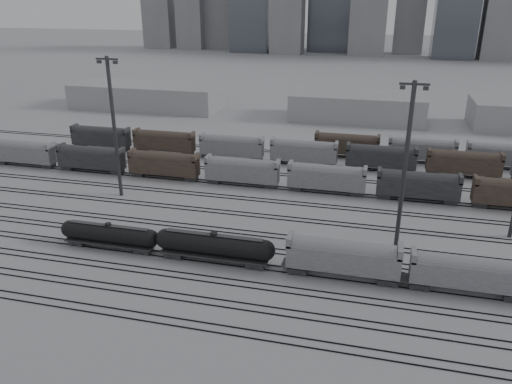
% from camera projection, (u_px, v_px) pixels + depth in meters
% --- Properties ---
extents(ground, '(900.00, 900.00, 0.00)m').
position_uv_depth(ground, '(243.00, 268.00, 70.68)').
color(ground, '#B0B0B5').
rests_on(ground, ground).
extents(tracks, '(220.00, 71.50, 0.16)m').
position_uv_depth(tracks, '(270.00, 218.00, 86.41)').
color(tracks, black).
rests_on(tracks, ground).
extents(tank_car_a, '(16.06, 2.68, 3.97)m').
position_uv_depth(tank_car_a, '(109.00, 234.00, 75.55)').
color(tank_car_a, black).
rests_on(tank_car_a, ground).
extents(tank_car_b, '(17.94, 2.99, 4.43)m').
position_uv_depth(tank_car_b, '(214.00, 245.00, 71.65)').
color(tank_car_b, black).
rests_on(tank_car_b, ground).
extents(hopper_car_a, '(15.30, 3.04, 5.47)m').
position_uv_depth(hopper_car_a, '(343.00, 256.00, 67.20)').
color(hopper_car_a, black).
rests_on(hopper_car_a, ground).
extents(hopper_car_b, '(14.43, 2.87, 5.16)m').
position_uv_depth(hopper_car_b, '(468.00, 272.00, 63.68)').
color(hopper_car_b, black).
rests_on(hopper_car_b, ground).
extents(light_mast_b, '(4.19, 0.67, 26.17)m').
position_uv_depth(light_mast_b, '(114.00, 125.00, 91.22)').
color(light_mast_b, '#333336').
rests_on(light_mast_b, ground).
extents(light_mast_c, '(4.06, 0.65, 25.34)m').
position_uv_depth(light_mast_c, '(405.00, 164.00, 71.79)').
color(light_mast_c, '#333336').
rests_on(light_mast_c, ground).
extents(bg_string_near, '(151.00, 3.00, 5.60)m').
position_uv_depth(bg_string_near, '(327.00, 179.00, 96.66)').
color(bg_string_near, gray).
rests_on(bg_string_near, ground).
extents(bg_string_mid, '(151.00, 3.00, 5.60)m').
position_uv_depth(bg_string_mid, '(381.00, 158.00, 108.81)').
color(bg_string_mid, black).
rests_on(bg_string_mid, ground).
extents(bg_string_far, '(66.00, 3.00, 5.60)m').
position_uv_depth(bg_string_far, '(461.00, 153.00, 112.05)').
color(bg_string_far, brown).
rests_on(bg_string_far, ground).
extents(warehouse_left, '(50.00, 18.00, 8.00)m').
position_uv_depth(warehouse_left, '(147.00, 96.00, 168.36)').
color(warehouse_left, '#AFAFB2').
rests_on(warehouse_left, ground).
extents(warehouse_mid, '(40.00, 18.00, 8.00)m').
position_uv_depth(warehouse_mid, '(357.00, 107.00, 152.52)').
color(warehouse_mid, '#AFAFB2').
rests_on(warehouse_mid, ground).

